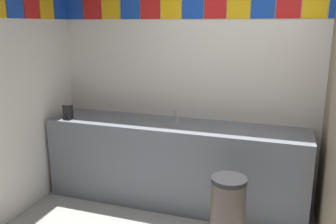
% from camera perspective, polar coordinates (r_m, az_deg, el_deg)
% --- Properties ---
extents(wall_back, '(4.45, 0.09, 2.82)m').
position_cam_1_polar(wall_back, '(3.75, 14.49, 6.18)').
color(wall_back, silver).
rests_on(wall_back, ground_plane).
extents(vanity_counter, '(2.73, 0.58, 0.88)m').
position_cam_1_polar(vanity_counter, '(3.83, 0.93, -8.22)').
color(vanity_counter, slate).
rests_on(vanity_counter, ground_plane).
extents(faucet_center, '(0.04, 0.10, 0.14)m').
position_cam_1_polar(faucet_center, '(3.76, 1.37, -0.81)').
color(faucet_center, silver).
rests_on(faucet_center, vanity_counter).
extents(soap_dispenser, '(0.09, 0.09, 0.16)m').
position_cam_1_polar(soap_dispenser, '(4.02, -15.82, 0.04)').
color(soap_dispenser, black).
rests_on(soap_dispenser, vanity_counter).
extents(trash_bin, '(0.29, 0.29, 0.68)m').
position_cam_1_polar(trash_bin, '(3.12, 9.56, -16.05)').
color(trash_bin, brown).
rests_on(trash_bin, ground_plane).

